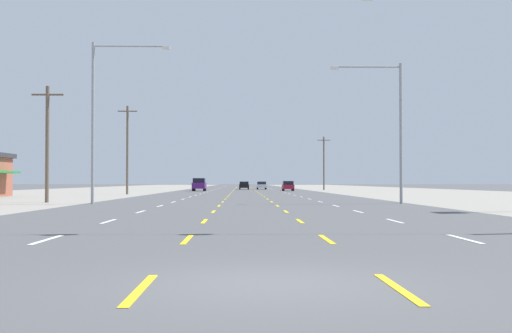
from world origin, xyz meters
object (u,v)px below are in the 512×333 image
Objects in this scene: suv_far_left_nearest at (199,184)px; streetlight_left_row_0 at (101,109)px; sedan_center_turn_mid at (244,185)px; hatchback_far_right_near at (288,186)px; sedan_inner_right_midfar at (262,185)px; streetlight_right_row_0 at (393,121)px.

suv_far_left_nearest is 58.00m from streetlight_left_row_0.
suv_far_left_nearest is 19.67m from sedan_center_turn_mid.
hatchback_far_right_near is 0.87× the size of sedan_center_turn_mid.
hatchback_far_right_near is at bearing 74.32° from streetlight_left_row_0.
hatchback_far_right_near is at bearing -80.30° from sedan_inner_right_midfar.
sedan_center_turn_mid is (-6.80, 17.52, -0.03)m from hatchback_far_right_near.
hatchback_far_right_near is 0.37× the size of streetlight_left_row_0.
suv_far_left_nearest is 1.26× the size of hatchback_far_right_near.
streetlight_right_row_0 reaches higher than sedan_center_turn_mid.
sedan_center_turn_mid is at bearing -137.47° from sedan_inner_right_midfar.
streetlight_right_row_0 reaches higher than suv_far_left_nearest.
streetlight_right_row_0 is (6.29, -79.11, 4.74)m from sedan_inner_right_midfar.
hatchback_far_right_near is (13.79, 0.87, -0.24)m from suv_far_left_nearest.
hatchback_far_right_near is 58.83m from streetlight_right_row_0.
streetlight_right_row_0 is at bearing -87.28° from hatchback_far_right_near.
sedan_inner_right_midfar is at bearing 80.72° from streetlight_left_row_0.
hatchback_far_right_near is at bearing 92.72° from streetlight_right_row_0.
streetlight_left_row_0 reaches higher than hatchback_far_right_near.
sedan_inner_right_midfar is 0.48× the size of streetlight_right_row_0.
sedan_center_turn_mid is 76.84m from streetlight_right_row_0.
suv_far_left_nearest reaches higher than sedan_center_turn_mid.
streetlight_left_row_0 reaches higher than sedan_center_turn_mid.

